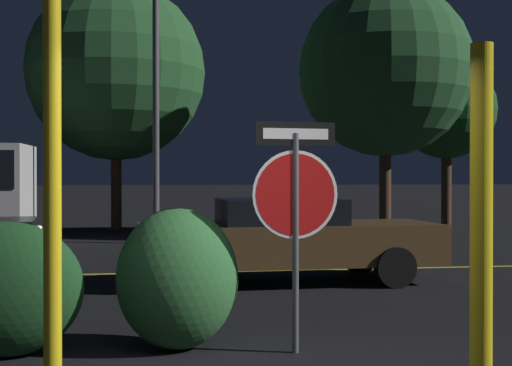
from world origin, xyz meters
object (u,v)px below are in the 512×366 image
object	(u,v)px
hedge_bush_2	(178,278)
street_lamp	(156,15)
yellow_pole_right	(481,221)
tree_0	(385,70)
passing_car_2	(287,239)
yellow_pole_left	(52,182)
stop_sign	(295,194)
hedge_bush_1	(5,289)
tree_1	(116,72)
tree_2	(447,110)

from	to	relation	value
hedge_bush_2	street_lamp	bearing A→B (deg)	90.76
yellow_pole_right	tree_0	world-z (taller)	tree_0
tree_0	passing_car_2	bearing A→B (deg)	-118.16
yellow_pole_left	yellow_pole_right	size ratio (longest dim) A/B	1.22
stop_sign	hedge_bush_2	bearing A→B (deg)	158.87
passing_car_2	yellow_pole_right	bearing A→B (deg)	1.04
yellow_pole_right	hedge_bush_1	bearing A→B (deg)	155.15
street_lamp	stop_sign	bearing A→B (deg)	-83.69
hedge_bush_1	street_lamp	size ratio (longest dim) A/B	0.18
yellow_pole_left	tree_1	size ratio (longest dim) A/B	0.43
stop_sign	street_lamp	distance (m)	11.76
hedge_bush_1	tree_1	bearing A→B (deg)	89.08
tree_0	street_lamp	bearing A→B (deg)	-169.19
street_lamp	yellow_pole_right	bearing A→B (deg)	-79.53
street_lamp	tree_0	xyz separation A→B (m)	(6.16, 1.18, -1.02)
yellow_pole_right	tree_0	distance (m)	14.53
stop_sign	passing_car_2	bearing A→B (deg)	74.21
stop_sign	passing_car_2	size ratio (longest dim) A/B	0.45
tree_1	passing_car_2	bearing A→B (deg)	-74.27
stop_sign	yellow_pole_right	xyz separation A→B (m)	(1.09, -1.49, -0.16)
hedge_bush_2	passing_car_2	size ratio (longest dim) A/B	0.28
hedge_bush_1	yellow_pole_right	bearing A→B (deg)	-24.85
tree_0	hedge_bush_2	bearing A→B (deg)	-116.91
yellow_pole_right	tree_0	bearing A→B (deg)	74.21
passing_car_2	stop_sign	bearing A→B (deg)	-12.22
hedge_bush_2	tree_2	size ratio (longest dim) A/B	0.25
yellow_pole_right	hedge_bush_1	world-z (taller)	yellow_pole_right
hedge_bush_1	passing_car_2	world-z (taller)	passing_car_2
passing_car_2	tree_0	xyz separation A→B (m)	(4.21, 7.86, 3.83)
hedge_bush_2	tree_0	xyz separation A→B (m)	(6.02, 11.86, 3.83)
stop_sign	street_lamp	size ratio (longest dim) A/B	0.27
hedge_bush_2	yellow_pole_right	bearing A→B (deg)	-39.54
stop_sign	street_lamp	xyz separation A→B (m)	(-1.21, 10.97, 4.05)
hedge_bush_2	yellow_pole_left	bearing A→B (deg)	-113.94
hedge_bush_2	street_lamp	distance (m)	11.73
yellow_pole_left	tree_2	bearing A→B (deg)	59.51
hedge_bush_1	tree_0	bearing A→B (deg)	57.61
street_lamp	tree_0	bearing A→B (deg)	10.81
hedge_bush_1	tree_2	bearing A→B (deg)	54.72
yellow_pole_left	tree_2	distance (m)	19.83
passing_car_2	tree_0	world-z (taller)	tree_0
hedge_bush_1	tree_1	xyz separation A→B (m)	(0.24, 15.12, 4.16)
hedge_bush_1	street_lamp	xyz separation A→B (m)	(1.40, 10.75, 4.90)
hedge_bush_2	tree_1	world-z (taller)	tree_1
tree_0	tree_1	distance (m)	7.99
yellow_pole_right	hedge_bush_2	bearing A→B (deg)	140.46
yellow_pole_right	passing_car_2	world-z (taller)	yellow_pole_right
hedge_bush_1	passing_car_2	xyz separation A→B (m)	(3.36, 4.07, 0.06)
street_lamp	tree_0	distance (m)	6.35
tree_1	tree_2	world-z (taller)	tree_1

